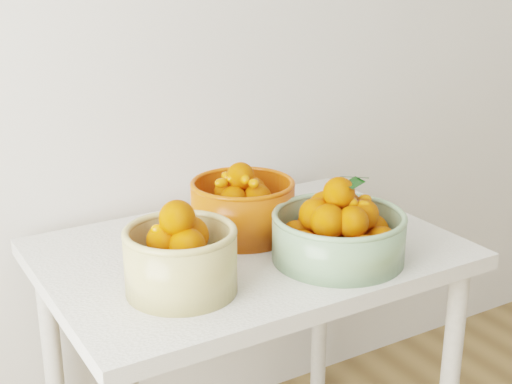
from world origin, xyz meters
TOP-DOWN VIEW (x-y plane):
  - table at (-0.17, 1.60)m, footprint 1.00×0.70m
  - bowl_cream at (-0.42, 1.47)m, footprint 0.30×0.30m
  - bowl_green at (-0.02, 1.43)m, footprint 0.40×0.40m
  - bowl_orange at (-0.14, 1.68)m, footprint 0.34×0.34m

SIDE VIEW (x-z plane):
  - table at x=-0.17m, z-range 0.28..1.03m
  - bowl_green at x=-0.02m, z-range 0.72..0.92m
  - bowl_orange at x=-0.14m, z-range 0.73..0.92m
  - bowl_cream at x=-0.42m, z-range 0.72..0.93m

